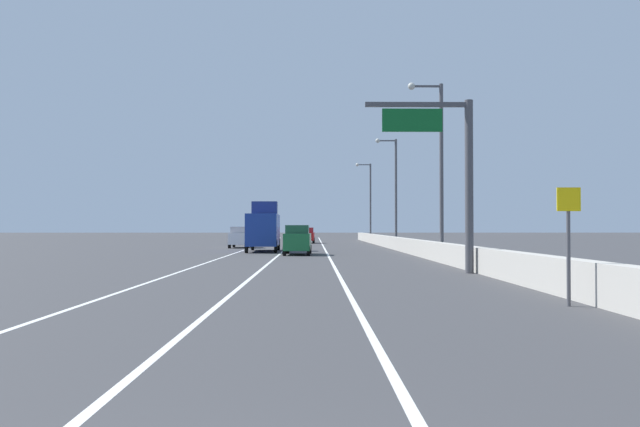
{
  "coord_description": "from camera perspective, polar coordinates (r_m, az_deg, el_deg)",
  "views": [
    {
      "loc": [
        0.42,
        -3.55,
        2.01
      ],
      "look_at": [
        0.88,
        38.72,
        2.85
      ],
      "focal_mm": 37.25,
      "sensor_mm": 36.0,
      "label": 1
    }
  ],
  "objects": [
    {
      "name": "lane_stripe_center",
      "position": [
        58.63,
        -2.99,
        -3.11
      ],
      "size": [
        0.16,
        130.0,
        0.0
      ],
      "primitive_type": "cube",
      "color": "silver",
      "rests_on": "ground_plane"
    },
    {
      "name": "box_truck",
      "position": [
        54.31,
        -4.86,
        -1.28
      ],
      "size": [
        2.59,
        7.86,
        4.12
      ],
      "color": "navy",
      "rests_on": "ground_plane"
    },
    {
      "name": "lamp_post_right_second",
      "position": [
        40.8,
        10.05,
        4.66
      ],
      "size": [
        2.14,
        0.44,
        10.74
      ],
      "color": "#4C4C51",
      "rests_on": "ground_plane"
    },
    {
      "name": "speed_advisory_sign",
      "position": [
        17.88,
        20.57,
        -1.86
      ],
      "size": [
        0.6,
        0.11,
        3.0
      ],
      "color": "#4C4C51",
      "rests_on": "ground_plane"
    },
    {
      "name": "car_white_3",
      "position": [
        63.86,
        -6.84,
        -2.04
      ],
      "size": [
        1.95,
        4.22,
        2.01
      ],
      "color": "white",
      "rests_on": "ground_plane"
    },
    {
      "name": "car_red_0",
      "position": [
        81.32,
        -1.11,
        -1.89
      ],
      "size": [
        1.87,
        4.6,
        1.92
      ],
      "color": "red",
      "rests_on": "ground_plane"
    },
    {
      "name": "overhead_sign_gantry",
      "position": [
        29.28,
        11.27,
        4.21
      ],
      "size": [
        4.68,
        0.36,
        7.5
      ],
      "color": "#47474C",
      "rests_on": "ground_plane"
    },
    {
      "name": "lamp_post_right_fourth",
      "position": [
        91.02,
        4.2,
        1.45
      ],
      "size": [
        2.14,
        0.44,
        10.74
      ],
      "color": "#4C4C51",
      "rests_on": "ground_plane"
    },
    {
      "name": "ground_plane",
      "position": [
        67.58,
        -0.98,
        -2.85
      ],
      "size": [
        320.0,
        320.0,
        0.0
      ],
      "primitive_type": "plane",
      "color": "#38383A"
    },
    {
      "name": "lane_stripe_left",
      "position": [
        58.88,
        -6.4,
        -3.09
      ],
      "size": [
        0.16,
        130.0,
        0.0
      ],
      "primitive_type": "cube",
      "color": "silver",
      "rests_on": "ground_plane"
    },
    {
      "name": "car_blue_1",
      "position": [
        76.93,
        -5.64,
        -1.87
      ],
      "size": [
        1.92,
        4.58,
        2.08
      ],
      "color": "#1E389E",
      "rests_on": "ground_plane"
    },
    {
      "name": "jersey_barrier_right",
      "position": [
        44.19,
        8.98,
        -3.02
      ],
      "size": [
        0.6,
        120.0,
        1.1
      ],
      "primitive_type": "cube",
      "color": "#B2ADA3",
      "rests_on": "ground_plane"
    },
    {
      "name": "car_green_2",
      "position": [
        47.67,
        -1.93,
        -2.29
      ],
      "size": [
        1.99,
        4.73,
        2.12
      ],
      "color": "#196033",
      "rests_on": "ground_plane"
    },
    {
      "name": "lane_stripe_right",
      "position": [
        58.59,
        0.43,
        -3.11
      ],
      "size": [
        0.16,
        130.0,
        0.0
      ],
      "primitive_type": "cube",
      "color": "silver",
      "rests_on": "ground_plane"
    },
    {
      "name": "lamp_post_right_third",
      "position": [
        65.86,
        6.33,
        2.44
      ],
      "size": [
        2.14,
        0.44,
        10.74
      ],
      "color": "#4C4C51",
      "rests_on": "ground_plane"
    }
  ]
}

